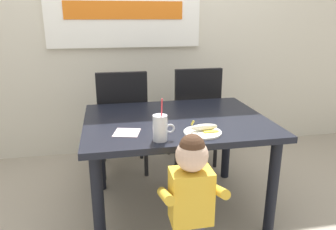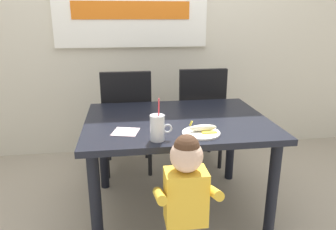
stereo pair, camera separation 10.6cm
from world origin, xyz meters
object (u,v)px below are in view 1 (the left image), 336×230
dining_table (176,132)px  dining_chair_right (194,111)px  toddler_standing (191,190)px  dining_chair_left (122,117)px  milk_cup (160,129)px  peeled_banana (205,127)px  paper_napkin (127,133)px  snack_plate (203,132)px

dining_table → dining_chair_right: dining_chair_right is taller
dining_table → toddler_standing: toddler_standing is taller
dining_chair_left → milk_cup: 1.08m
milk_cup → peeled_banana: bearing=15.0°
paper_napkin → milk_cup: bearing=-41.2°
dining_table → dining_chair_right: bearing=64.9°
dining_chair_left → snack_plate: dining_chair_left is taller
dining_chair_left → peeled_banana: bearing=115.0°
dining_chair_left → toddler_standing: dining_chair_left is taller
snack_plate → peeled_banana: (0.02, 0.01, 0.03)m
dining_table → dining_chair_left: (-0.34, 0.66, -0.08)m
peeled_banana → dining_chair_left: bearing=115.0°
snack_plate → dining_table: bearing=106.8°
dining_table → peeled_banana: size_ratio=7.28×
dining_chair_right → paper_napkin: 1.17m
toddler_standing → dining_chair_left: bearing=102.3°
toddler_standing → paper_napkin: 0.54m
dining_chair_left → paper_napkin: 0.90m
dining_chair_right → milk_cup: (-0.51, -1.09, 0.24)m
dining_chair_right → toddler_standing: (-0.39, -1.34, -0.02)m
dining_chair_left → milk_cup: size_ratio=3.81×
dining_chair_left → dining_chair_right: same height
milk_cup → dining_chair_right: bearing=64.9°
milk_cup → paper_napkin: (-0.18, 0.16, -0.06)m
toddler_standing → paper_napkin: (-0.30, 0.41, 0.19)m
toddler_standing → peeled_banana: bearing=62.8°
toddler_standing → milk_cup: (-0.12, 0.25, 0.26)m
dining_table → milk_cup: milk_cup is taller
peeled_banana → dining_table: bearing=110.4°
dining_chair_left → paper_napkin: bearing=88.9°
dining_table → snack_plate: snack_plate is taller
dining_chair_left → peeled_banana: (0.45, -0.96, 0.21)m
toddler_standing → snack_plate: toddler_standing is taller
snack_plate → paper_napkin: size_ratio=1.53×
peeled_banana → paper_napkin: (-0.47, 0.08, -0.03)m
dining_chair_right → paper_napkin: (-0.69, -0.93, 0.18)m
dining_chair_right → dining_chair_left: bearing=4.1°
snack_plate → paper_napkin: bearing=168.1°
toddler_standing → paper_napkin: size_ratio=5.59×
dining_chair_left → dining_chair_right: bearing=-175.9°
dining_chair_right → snack_plate: bearing=76.9°
toddler_standing → peeled_banana: 0.43m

